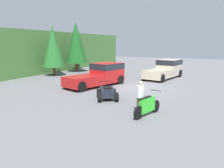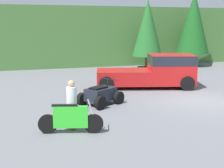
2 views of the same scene
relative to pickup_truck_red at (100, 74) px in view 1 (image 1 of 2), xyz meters
The scene contains 9 objects.
ground_plane 3.70m from the pickup_truck_red, 81.27° to the right, with size 80.00×80.00×0.00m, color slate.
hillside_backdrop 12.58m from the pickup_truck_red, 87.52° to the left, with size 44.00×6.00×5.12m.
tree_left 8.52m from the pickup_truck_red, 69.95° to the left, with size 2.47×2.47×5.61m.
tree_mid_left 10.73m from the pickup_truck_red, 47.27° to the left, with size 2.80×2.80×6.37m.
pickup_truck_red is the anchor object (origin of this frame).
pickup_truck_second 7.95m from the pickup_truck_red, 31.13° to the right, with size 5.87×3.04×1.91m.
dirt_bike 8.73m from the pickup_truck_red, 134.11° to the right, with size 2.13×0.84×1.21m.
quad_atv 5.06m from the pickup_truck_red, 144.87° to the right, with size 2.28×2.12×1.14m.
rider_person 8.33m from the pickup_truck_red, 135.60° to the right, with size 0.38×0.39×1.73m.
Camera 1 is at (-16.87, -5.95, 3.59)m, focal length 35.00 mm.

